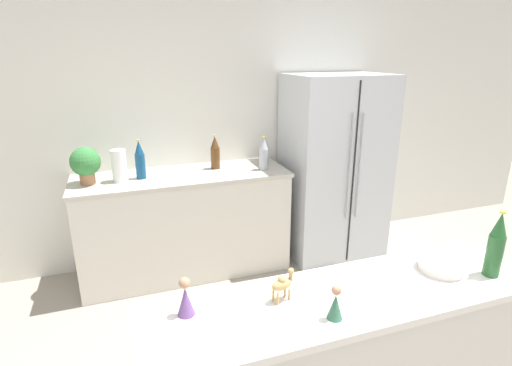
# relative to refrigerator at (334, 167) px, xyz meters

# --- Properties ---
(wall_back) EXTENTS (8.00, 0.06, 2.55)m
(wall_back) POSITION_rel_refrigerator_xyz_m (-1.17, 0.38, 0.40)
(wall_back) COLOR silver
(wall_back) RESTS_ON ground_plane
(back_counter) EXTENTS (1.83, 0.63, 0.93)m
(back_counter) POSITION_rel_refrigerator_xyz_m (-1.46, 0.05, -0.40)
(back_counter) COLOR silver
(back_counter) RESTS_ON ground_plane
(refrigerator) EXTENTS (0.92, 0.70, 1.74)m
(refrigerator) POSITION_rel_refrigerator_xyz_m (0.00, 0.00, 0.00)
(refrigerator) COLOR silver
(refrigerator) RESTS_ON ground_plane
(potted_plant) EXTENTS (0.23, 0.23, 0.30)m
(potted_plant) POSITION_rel_refrigerator_xyz_m (-2.21, 0.03, 0.23)
(potted_plant) COLOR #9E6B47
(potted_plant) RESTS_ON back_counter
(paper_towel_roll) EXTENTS (0.12, 0.12, 0.26)m
(paper_towel_roll) POSITION_rel_refrigerator_xyz_m (-1.96, 0.02, 0.19)
(paper_towel_roll) COLOR white
(paper_towel_roll) RESTS_ON back_counter
(back_bottle_0) EXTENTS (0.07, 0.07, 0.26)m
(back_bottle_0) POSITION_rel_refrigerator_xyz_m (-0.67, 0.13, 0.18)
(back_bottle_0) COLOR #B2B7BC
(back_bottle_0) RESTS_ON back_counter
(back_bottle_1) EXTENTS (0.08, 0.08, 0.30)m
(back_bottle_1) POSITION_rel_refrigerator_xyz_m (-1.14, 0.13, 0.20)
(back_bottle_1) COLOR brown
(back_bottle_1) RESTS_ON back_counter
(back_bottle_2) EXTENTS (0.08, 0.08, 0.30)m
(back_bottle_2) POSITION_rel_refrigerator_xyz_m (-0.75, -0.05, 0.20)
(back_bottle_2) COLOR #B2B7BC
(back_bottle_2) RESTS_ON back_counter
(back_bottle_3) EXTENTS (0.08, 0.08, 0.33)m
(back_bottle_3) POSITION_rel_refrigerator_xyz_m (-1.80, 0.04, 0.21)
(back_bottle_3) COLOR navy
(back_bottle_3) RESTS_ON back_counter
(wine_bottle) EXTENTS (0.07, 0.07, 0.32)m
(wine_bottle) POSITION_rel_refrigerator_xyz_m (-0.35, -2.06, 0.21)
(wine_bottle) COLOR #235628
(wine_bottle) RESTS_ON bar_counter
(fruit_bowl) EXTENTS (0.23, 0.23, 0.05)m
(fruit_bowl) POSITION_rel_refrigerator_xyz_m (-0.54, -1.95, 0.09)
(fruit_bowl) COLOR white
(fruit_bowl) RESTS_ON bar_counter
(camel_figurine) EXTENTS (0.11, 0.07, 0.14)m
(camel_figurine) POSITION_rel_refrigerator_xyz_m (-1.36, -1.92, 0.14)
(camel_figurine) COLOR tan
(camel_figurine) RESTS_ON bar_counter
(wise_man_figurine_blue) EXTENTS (0.07, 0.07, 0.17)m
(wise_man_figurine_blue) POSITION_rel_refrigerator_xyz_m (-1.76, -1.88, 0.13)
(wise_man_figurine_blue) COLOR #6B4784
(wise_man_figurine_blue) RESTS_ON bar_counter
(wise_man_figurine_crimson) EXTENTS (0.06, 0.06, 0.15)m
(wise_man_figurine_crimson) POSITION_rel_refrigerator_xyz_m (-1.21, -2.10, 0.12)
(wise_man_figurine_crimson) COLOR #33664C
(wise_man_figurine_crimson) RESTS_ON bar_counter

